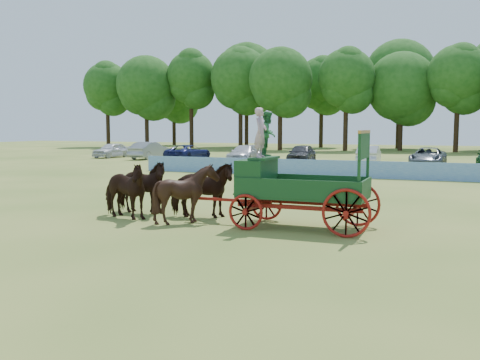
% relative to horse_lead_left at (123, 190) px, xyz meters
% --- Properties ---
extents(ground, '(160.00, 160.00, 0.00)m').
position_rel_horse_lead_left_xyz_m(ground, '(4.28, -0.53, -0.96)').
color(ground, '#A59D4A').
rests_on(ground, ground).
extents(horse_lead_left, '(2.45, 1.57, 1.91)m').
position_rel_horse_lead_left_xyz_m(horse_lead_left, '(0.00, 0.00, 0.00)').
color(horse_lead_left, black).
rests_on(horse_lead_left, ground).
extents(horse_lead_right, '(2.29, 1.08, 1.91)m').
position_rel_horse_lead_left_xyz_m(horse_lead_right, '(0.00, 1.10, 0.00)').
color(horse_lead_right, black).
rests_on(horse_lead_right, ground).
extents(horse_wheel_left, '(1.77, 1.58, 1.92)m').
position_rel_horse_lead_left_xyz_m(horse_wheel_left, '(2.40, 0.00, 0.00)').
color(horse_wheel_left, black).
rests_on(horse_wheel_left, ground).
extents(horse_wheel_right, '(2.45, 1.56, 1.91)m').
position_rel_horse_lead_left_xyz_m(horse_wheel_right, '(2.40, 1.10, 0.00)').
color(horse_wheel_right, black).
rests_on(horse_wheel_right, ground).
extents(farm_dray, '(5.99, 2.00, 3.67)m').
position_rel_horse_lead_left_xyz_m(farm_dray, '(5.38, 0.57, 0.62)').
color(farm_dray, '#9B1A0F').
rests_on(farm_dray, ground).
extents(sponsor_banner, '(26.00, 0.08, 1.05)m').
position_rel_horse_lead_left_xyz_m(sponsor_banner, '(3.28, 17.47, -0.43)').
color(sponsor_banner, '#215FB3').
rests_on(sponsor_banner, ground).
extents(parked_cars, '(41.90, 6.29, 1.65)m').
position_rel_horse_lead_left_xyz_m(parked_cars, '(-1.53, 29.26, -0.19)').
color(parked_cars, silver).
rests_on(parked_cars, ground).
extents(treeline, '(85.98, 21.95, 16.00)m').
position_rel_horse_lead_left_xyz_m(treeline, '(0.30, 58.53, 8.73)').
color(treeline, '#382314').
rests_on(treeline, ground).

